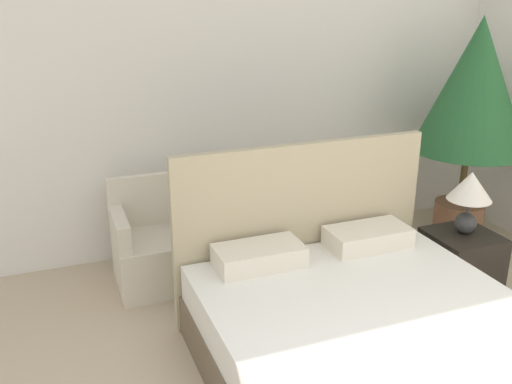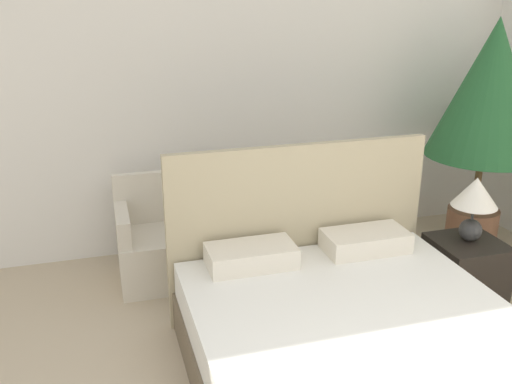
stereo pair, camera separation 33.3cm
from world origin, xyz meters
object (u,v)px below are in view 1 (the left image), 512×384
(armchair_near_window_left, at_px, (158,251))
(potted_palm, at_px, (474,94))
(side_table, at_px, (218,250))
(bed, at_px, (369,341))
(armchair_near_window_right, at_px, (272,233))
(nightstand, at_px, (460,264))
(table_lamp, at_px, (470,192))

(armchair_near_window_left, bearing_deg, potted_palm, -2.98)
(potted_palm, distance_m, side_table, 2.60)
(bed, distance_m, armchair_near_window_left, 1.91)
(armchair_near_window_left, relative_size, armchair_near_window_right, 1.00)
(potted_palm, bearing_deg, armchair_near_window_left, 176.28)
(potted_palm, height_order, nightstand, potted_palm)
(side_table, bearing_deg, armchair_near_window_left, 177.90)
(potted_palm, bearing_deg, table_lamp, -129.03)
(bed, bearing_deg, armchair_near_window_right, 87.23)
(table_lamp, bearing_deg, side_table, 149.88)
(armchair_near_window_left, height_order, nightstand, armchair_near_window_left)
(bed, bearing_deg, table_lamp, 29.00)
(side_table, bearing_deg, table_lamp, -30.12)
(nightstand, distance_m, side_table, 1.92)
(armchair_near_window_left, relative_size, table_lamp, 1.73)
(armchair_near_window_right, height_order, side_table, armchair_near_window_right)
(armchair_near_window_left, distance_m, potted_palm, 3.02)
(armchair_near_window_right, bearing_deg, armchair_near_window_left, -178.08)
(bed, distance_m, potted_palm, 2.65)
(bed, relative_size, potted_palm, 1.02)
(bed, distance_m, nightstand, 1.41)
(armchair_near_window_left, bearing_deg, armchair_near_window_right, 0.74)
(armchair_near_window_right, height_order, potted_palm, potted_palm)
(bed, distance_m, side_table, 1.71)
(bed, xyz_separation_m, table_lamp, (1.25, 0.69, 0.54))
(table_lamp, bearing_deg, armchair_near_window_left, 155.50)
(bed, relative_size, table_lamp, 4.28)
(potted_palm, bearing_deg, bed, -141.82)
(armchair_near_window_right, bearing_deg, bed, -90.85)
(potted_palm, bearing_deg, side_table, 175.93)
(armchair_near_window_right, xyz_separation_m, side_table, (-0.49, -0.02, -0.07))
(armchair_near_window_left, bearing_deg, nightstand, -24.30)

